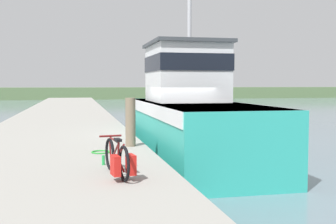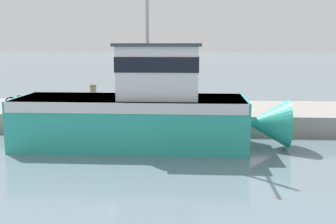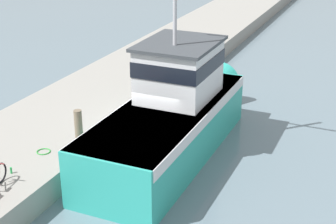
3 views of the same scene
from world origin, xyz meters
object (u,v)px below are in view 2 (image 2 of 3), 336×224
Objects in this scene: fishing_boat_main at (145,108)px; bicycle_touring at (19,104)px; water_bottle_on_curb at (46,108)px; mooring_post at (93,99)px.

bicycle_touring is at bearing -115.88° from fishing_boat_main.
mooring_post is at bearing 70.40° from water_bottle_on_curb.
bicycle_touring is 1.30m from water_bottle_on_curb.
mooring_post reaches higher than water_bottle_on_curb.
fishing_boat_main is 3.62m from mooring_post.
mooring_post is 6.53× the size of water_bottle_on_curb.
bicycle_touring is (-3.14, -6.50, -0.34)m from fishing_boat_main.
bicycle_touring is 1.28× the size of mooring_post.
water_bottle_on_curb is at bearing 90.34° from bicycle_touring.
bicycle_touring reaches higher than water_bottle_on_curb.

